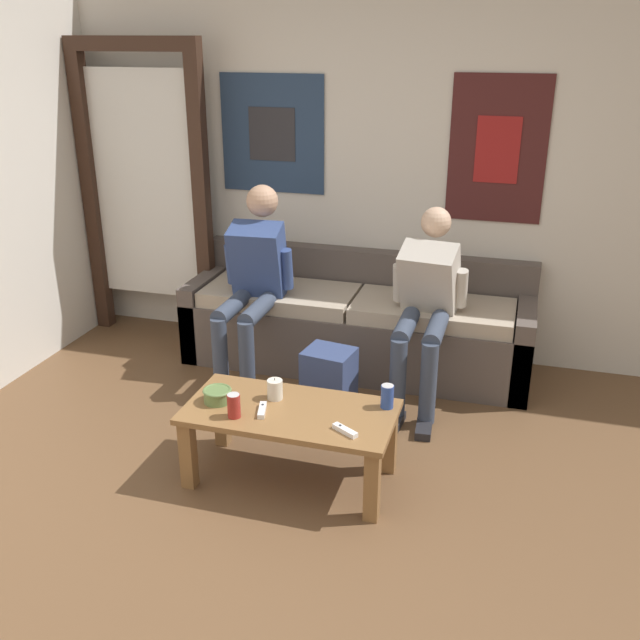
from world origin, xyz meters
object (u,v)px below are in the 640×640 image
Objects in this scene: couch at (357,325)px; person_seated_teen at (426,300)px; backpack at (328,386)px; game_controller_near_left at (262,410)px; pillar_candle at (275,389)px; drink_can_blue at (387,396)px; coffee_table at (290,423)px; person_seated_adult at (253,277)px; game_controller_near_right at (345,430)px; drink_can_red at (234,406)px; ceramic_bowl at (217,395)px.

person_seated_teen is (0.51, -0.34, 0.36)m from couch.
couch is 2.01× the size of person_seated_teen.
game_controller_near_left is at bearing -100.50° from backpack.
person_seated_teen is at bearing 58.86° from pillar_candle.
backpack is (-0.50, -0.44, -0.44)m from person_seated_teen.
coffee_table is at bearing -161.01° from drink_can_blue.
person_seated_teen is at bearing 0.25° from person_seated_adult.
pillar_candle is at bearing -121.14° from person_seated_teen.
pillar_candle is (-0.11, -1.37, 0.17)m from couch.
game_controller_near_right is (0.43, -0.23, -0.04)m from pillar_candle.
drink_can_red is (-0.25, -0.82, 0.26)m from backpack.
person_seated_adult reaches higher than coffee_table.
coffee_table is 7.55× the size of game_controller_near_right.
drink_can_red is (0.14, -0.12, 0.02)m from ceramic_bowl.
backpack is at bearing 78.01° from pillar_candle.
coffee_table is 0.85× the size of person_seated_adult.
coffee_table is 0.36m from game_controller_near_right.
couch is 1.63m from game_controller_near_right.
game_controller_near_left is (0.12, 0.08, -0.05)m from drink_can_red.
ceramic_bowl reaches higher than backpack.
pillar_candle is (0.51, -1.02, -0.23)m from person_seated_adult.
person_seated_teen reaches higher than ceramic_bowl.
person_seated_adult is 1.16m from pillar_candle.
person_seated_teen is at bearing 81.59° from game_controller_near_right.
drink_can_red reaches higher than ceramic_bowl.
ceramic_bowl is 1.01× the size of game_controller_near_left.
person_seated_adult is at bearing 113.05° from game_controller_near_left.
couch reaches higher than coffee_table.
backpack is 0.89m from game_controller_near_right.
couch reaches higher than drink_can_blue.
person_seated_adult is 1.33m from drink_can_red.
person_seated_teen is 10.00× the size of pillar_candle.
person_seated_adult is at bearing 101.96° from ceramic_bowl.
backpack is at bearing -138.12° from person_seated_teen.
drink_can_blue reaches higher than pillar_candle.
backpack is (0.02, -0.79, -0.08)m from couch.
person_seated_adult is at bearing 138.98° from drink_can_blue.
person_seated_adult reaches higher than backpack.
person_seated_teen is at bearing 65.45° from coffee_table.
game_controller_near_right is (0.56, 0.01, -0.05)m from drink_can_red.
person_seated_teen is 1.46m from ceramic_bowl.
pillar_candle reaches higher than game_controller_near_left.
game_controller_near_left is 1.05× the size of game_controller_near_right.
backpack is 0.78m from game_controller_near_left.
game_controller_near_right is (0.95, -1.25, -0.27)m from person_seated_adult.
person_seated_adult is 8.48× the size of game_controller_near_left.
drink_can_red reaches higher than game_controller_near_left.
pillar_candle reaches higher than backpack.
drink_can_red is (-0.24, -1.60, 0.18)m from couch.
person_seated_teen is at bearing 61.82° from game_controller_near_left.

